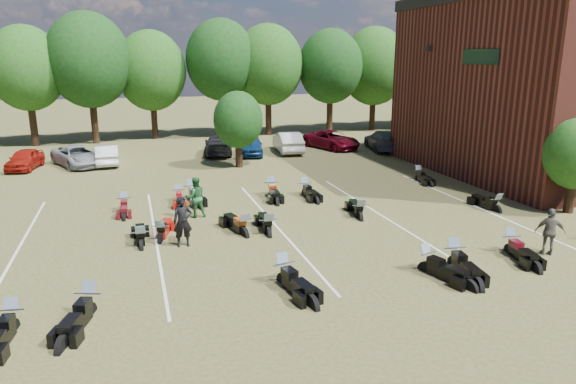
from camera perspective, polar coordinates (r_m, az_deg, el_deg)
name	(u,v)px	position (r m, az deg, el deg)	size (l,w,h in m)	color
ground	(372,243)	(20.26, 9.29, -5.58)	(160.00, 160.00, 0.00)	brown
car_0	(25,159)	(37.01, -27.21, 3.26)	(1.53, 3.81, 1.30)	maroon
car_1	(107,155)	(36.41, -19.48, 3.92)	(1.42, 4.06, 1.34)	silver
car_2	(78,156)	(36.64, -22.33, 3.71)	(2.21, 4.79, 1.33)	gray
car_3	(218,145)	(38.41, -7.76, 5.21)	(2.00, 4.91, 1.42)	black
car_4	(251,146)	(37.92, -4.12, 5.17)	(1.66, 4.13, 1.41)	navy
car_5	(288,142)	(38.95, -0.01, 5.58)	(1.65, 4.74, 1.56)	#ADADA8
car_6	(331,140)	(40.75, 4.85, 5.81)	(2.32, 5.02, 1.40)	#5B0515
car_7	(384,140)	(40.55, 10.61, 5.67)	(2.15, 5.30, 1.54)	#3F3E44
person_black	(183,222)	(19.73, -11.62, -3.24)	(0.71, 0.47, 1.95)	black
person_green	(196,197)	(23.25, -10.24, -0.56)	(0.90, 0.70, 1.86)	#24602F
person_grey	(550,232)	(20.82, 27.10, -3.96)	(1.02, 0.43, 1.74)	#555249
motorcycle_0	(13,331)	(15.69, -28.21, -13.48)	(0.73, 2.28, 1.27)	black
motorcycle_1	(90,315)	(15.71, -21.14, -12.63)	(0.77, 2.41, 1.34)	black
motorcycle_2	(284,284)	(16.55, -0.48, -10.14)	(0.80, 2.50, 1.39)	black
motorcycle_3	(426,271)	(18.04, 15.11, -8.51)	(0.76, 2.38, 1.33)	black
motorcycle_4	(453,266)	(18.71, 17.88, -7.87)	(0.79, 2.48, 1.38)	black
motorcycle_5	(510,253)	(20.66, 23.40, -6.24)	(0.75, 2.35, 1.31)	black
motorcycle_7	(161,241)	(20.73, -13.92, -5.35)	(0.72, 2.26, 1.26)	#97100B
motorcycle_8	(244,236)	(20.80, -4.89, -4.88)	(0.78, 2.45, 1.37)	black
motorcycle_9	(142,248)	(20.21, -15.96, -6.02)	(0.73, 2.30, 1.28)	black
motorcycle_10	(269,236)	(20.78, -2.15, -4.86)	(0.77, 2.40, 1.34)	black
motorcycle_12	(360,219)	(23.03, 8.02, -3.02)	(0.75, 2.35, 1.31)	black
motorcycle_13	(496,212)	(25.82, 22.09, -2.03)	(0.72, 2.25, 1.25)	black
motorcycle_14	(125,210)	(25.36, -17.67, -1.93)	(0.68, 2.15, 1.20)	#4A0A10
motorcycle_15	(179,201)	(26.27, -12.02, -0.98)	(0.67, 2.11, 1.18)	#9B100B
motorcycle_16	(192,199)	(26.54, -10.60, -0.75)	(0.80, 2.51, 1.40)	black
motorcycle_17	(271,195)	(26.77, -1.86, -0.36)	(0.79, 2.49, 1.39)	black
motorcycle_19	(305,195)	(26.82, 1.89, -0.33)	(0.74, 2.31, 1.29)	black
motorcycle_20	(418,180)	(31.01, 14.29, 1.28)	(0.69, 2.17, 1.21)	black
tree_line	(217,65)	(46.60, -7.88, 13.77)	(56.00, 6.00, 9.79)	black
young_tree_near_building	(576,154)	(26.56, 29.37, 3.70)	(2.80, 2.80, 4.16)	black
young_tree_midfield	(238,120)	(33.36, -5.56, 7.98)	(3.20, 3.20, 4.70)	black
parking_lines	(276,226)	(21.87, -1.29, -3.82)	(20.10, 14.00, 0.01)	silver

